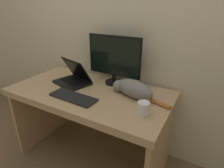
% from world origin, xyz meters
% --- Properties ---
extents(wall_back, '(6.40, 0.06, 2.60)m').
position_xyz_m(wall_back, '(0.00, 0.81, 1.30)').
color(wall_back, beige).
rests_on(wall_back, ground_plane).
extents(desk, '(1.44, 0.75, 0.77)m').
position_xyz_m(desk, '(0.00, 0.38, 0.60)').
color(desk, tan).
rests_on(desk, ground_plane).
extents(monitor, '(0.53, 0.17, 0.46)m').
position_xyz_m(monitor, '(0.11, 0.63, 1.01)').
color(monitor, black).
rests_on(monitor, desk).
extents(laptop, '(0.38, 0.33, 0.24)m').
position_xyz_m(laptop, '(-0.23, 0.44, 0.82)').
color(laptop, black).
rests_on(laptop, desk).
extents(external_keyboard, '(0.42, 0.16, 0.02)m').
position_xyz_m(external_keyboard, '(-0.03, 0.19, 0.78)').
color(external_keyboard, black).
rests_on(external_keyboard, desk).
extents(cat, '(0.53, 0.25, 0.14)m').
position_xyz_m(cat, '(0.38, 0.46, 0.84)').
color(cat, gray).
rests_on(cat, desk).
extents(coffee_mug, '(0.09, 0.09, 0.10)m').
position_xyz_m(coffee_mug, '(0.56, 0.24, 0.82)').
color(coffee_mug, white).
rests_on(coffee_mug, desk).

